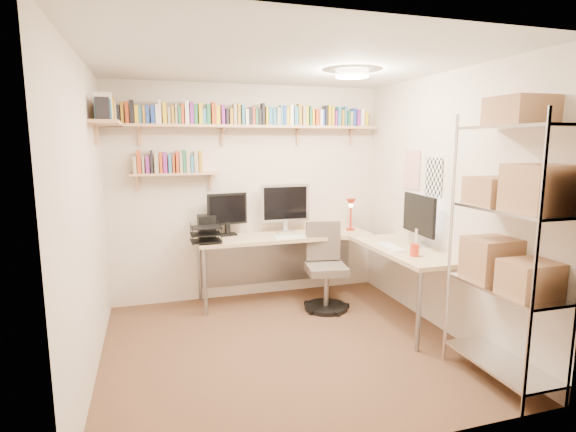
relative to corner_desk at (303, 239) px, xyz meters
name	(u,v)px	position (x,y,z in m)	size (l,w,h in m)	color
ground	(285,346)	(-0.50, -0.95, -0.77)	(3.20, 3.20, 0.00)	#4E3921
room_shell	(286,177)	(-0.49, -0.95, 0.77)	(3.24, 3.04, 2.52)	beige
wall_shelves	(213,126)	(-0.93, 0.35, 1.25)	(3.12, 1.09, 0.80)	tan
corner_desk	(303,239)	(0.00, 0.00, 0.00)	(2.41, 2.04, 1.36)	tan
office_chair	(325,273)	(0.21, -0.15, -0.37)	(0.51, 0.52, 0.96)	black
wire_rack	(514,216)	(0.92, -2.04, 0.53)	(0.45, 0.90, 2.16)	silver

